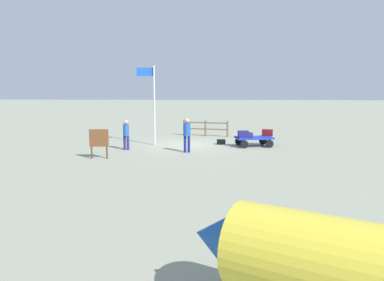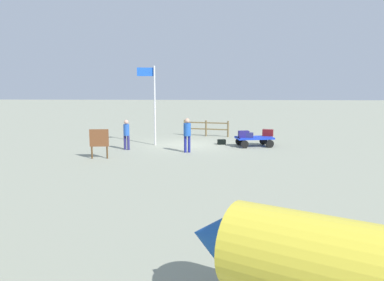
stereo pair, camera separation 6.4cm
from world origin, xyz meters
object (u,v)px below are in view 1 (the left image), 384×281
signboard (99,140)px  suitcase_grey (249,135)px  suitcase_tan (221,142)px  worker_trailing (126,133)px  worker_lead (187,132)px  suitcase_maroon (267,133)px  flagpole (152,98)px  luggage_cart (254,139)px  suitcase_olive (243,134)px

signboard → suitcase_grey: bearing=-153.6°
suitcase_tan → worker_trailing: size_ratio=0.31×
worker_lead → worker_trailing: worker_lead is taller
suitcase_maroon → flagpole: size_ratio=0.15×
worker_trailing → signboard: size_ratio=1.15×
luggage_cart → suitcase_maroon: suitcase_maroon is taller
flagpole → signboard: size_ratio=3.22×
worker_lead → suitcase_tan: bearing=-124.0°
suitcase_olive → worker_trailing: 6.49m
worker_trailing → flagpole: flagpole is taller
suitcase_olive → flagpole: (5.18, -0.52, 1.98)m
luggage_cart → suitcase_grey: (0.30, 0.27, 0.27)m
luggage_cart → suitcase_grey: 0.48m
suitcase_maroon → worker_lead: (4.52, 2.56, 0.34)m
luggage_cart → suitcase_tan: size_ratio=4.46×
suitcase_grey → suitcase_tan: size_ratio=0.94×
suitcase_maroon → worker_trailing: 8.07m
worker_lead → signboard: 4.50m
suitcase_maroon → suitcase_olive: bearing=26.9°
suitcase_maroon → worker_lead: worker_lead is taller
suitcase_maroon → signboard: bearing=27.2°
suitcase_grey → flagpole: 5.88m
suitcase_maroon → suitcase_tan: (2.66, -0.21, -0.59)m
luggage_cart → suitcase_tan: (1.81, -0.66, -0.27)m
worker_lead → signboard: size_ratio=1.26×
suitcase_grey → signboard: 8.34m
worker_trailing → flagpole: (-1.20, -1.67, 1.78)m
signboard → worker_trailing: bearing=-107.0°
luggage_cart → suitcase_maroon: 1.01m
suitcase_maroon → worker_lead: size_ratio=0.37×
suitcase_tan → luggage_cart: bearing=160.0°
suitcase_maroon → suitcase_olive: (1.46, 0.74, 0.00)m
luggage_cart → signboard: 8.74m
worker_trailing → suitcase_maroon: bearing=-166.4°
luggage_cart → suitcase_tan: 1.95m
suitcase_grey → suitcase_olive: bearing=2.7°
suitcase_maroon → suitcase_tan: size_ratio=1.32×
suitcase_olive → worker_lead: size_ratio=0.35×
worker_trailing → worker_lead: bearing=168.6°
luggage_cart → suitcase_maroon: bearing=-151.7°
luggage_cart → suitcase_olive: 0.75m
suitcase_olive → signboard: bearing=27.2°
suitcase_grey → flagpole: (5.50, -0.51, 2.03)m
suitcase_grey → flagpole: flagpole is taller
worker_trailing → flagpole: size_ratio=0.36×
suitcase_olive → signboard: size_ratio=0.44×
signboard → suitcase_olive: bearing=-152.8°
luggage_cart → suitcase_olive: size_ratio=3.58×
suitcase_olive → suitcase_tan: size_ratio=1.25×
suitcase_maroon → flagpole: 6.93m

